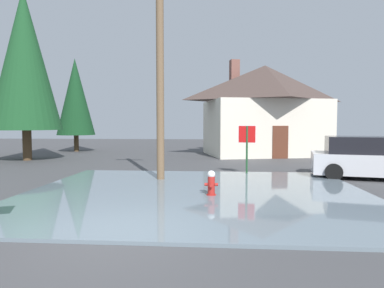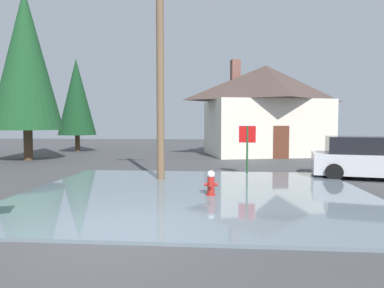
# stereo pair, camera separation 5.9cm
# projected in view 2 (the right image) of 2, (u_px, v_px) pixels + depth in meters

# --- Properties ---
(ground_plane) EXTENTS (80.00, 80.00, 0.10)m
(ground_plane) POSITION_uv_depth(u_px,v_px,m) (112.00, 237.00, 6.39)
(ground_plane) COLOR #424244
(flood_puddle) EXTENTS (10.25, 8.72, 0.07)m
(flood_puddle) POSITION_uv_depth(u_px,v_px,m) (196.00, 193.00, 10.10)
(flood_puddle) COLOR slate
(flood_puddle) RESTS_ON ground
(fire_hydrant) EXTENTS (0.39, 0.34, 0.78)m
(fire_hydrant) POSITION_uv_depth(u_px,v_px,m) (211.00, 184.00, 9.62)
(fire_hydrant) COLOR #AD231E
(fire_hydrant) RESTS_ON ground
(utility_pole) EXTENTS (1.60, 0.28, 7.96)m
(utility_pole) POSITION_uv_depth(u_px,v_px,m) (160.00, 68.00, 12.20)
(utility_pole) COLOR brown
(utility_pole) RESTS_ON ground
(stop_sign_far) EXTENTS (0.72, 0.12, 2.05)m
(stop_sign_far) POSITION_uv_depth(u_px,v_px,m) (247.00, 140.00, 13.80)
(stop_sign_far) COLOR #1E4C28
(stop_sign_far) RESTS_ON ground
(house) EXTENTS (9.17, 7.35, 6.55)m
(house) POSITION_uv_depth(u_px,v_px,m) (265.00, 109.00, 22.82)
(house) COLOR silver
(house) RESTS_ON ground
(parked_car) EXTENTS (4.75, 2.84, 1.62)m
(parked_car) POSITION_uv_depth(u_px,v_px,m) (371.00, 159.00, 12.94)
(parked_car) COLOR silver
(parked_car) RESTS_ON ground
(pine_tree_tall_left) EXTENTS (2.83, 2.83, 7.08)m
(pine_tree_tall_left) POSITION_uv_depth(u_px,v_px,m) (77.00, 97.00, 25.60)
(pine_tree_tall_left) COLOR #4C3823
(pine_tree_tall_left) RESTS_ON ground
(pine_tree_mid_left) EXTENTS (3.94, 3.94, 9.85)m
(pine_tree_mid_left) POSITION_uv_depth(u_px,v_px,m) (26.00, 60.00, 19.23)
(pine_tree_mid_left) COLOR #4C3823
(pine_tree_mid_left) RESTS_ON ground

